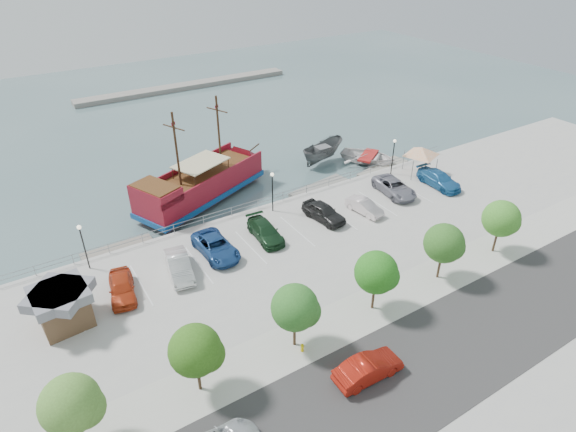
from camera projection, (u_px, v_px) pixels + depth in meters
ground at (309, 250)px, 44.68m from camera, size 160.00×160.00×0.00m
land_slab at (502, 414)px, 29.25m from camera, size 100.00×58.00×1.20m
street at (441, 354)px, 32.56m from camera, size 100.00×8.00×0.04m
sidewalk at (382, 303)px, 36.90m from camera, size 100.00×4.00×0.05m
seawall_railing at (266, 201)px, 49.54m from camera, size 50.00×0.06×1.00m
far_shore at (186, 86)px, 88.87m from camera, size 40.00×3.00×0.80m
pirate_ship at (210, 180)px, 52.69m from camera, size 18.06×11.36×11.29m
patrol_boat at (323, 154)px, 60.36m from camera, size 7.05×3.93×2.58m
speedboat at (368, 158)px, 60.52m from camera, size 7.86×8.43×1.42m
dock_west at (118, 250)px, 44.41m from camera, size 6.48×1.85×0.37m
dock_mid at (320, 188)px, 54.76m from camera, size 7.84×3.31×0.43m
dock_east at (383, 169)px, 59.08m from camera, size 8.04×3.97×0.44m
shed at (62, 306)px, 34.26m from camera, size 4.00×4.00×3.04m
canopy_tent at (422, 147)px, 54.46m from camera, size 6.03×6.03×3.81m
street_sedan at (368, 368)px, 30.51m from camera, size 4.75×1.78×1.55m
fire_hydrant at (302, 347)px, 32.56m from camera, size 0.23×0.23×0.68m
lamp_post_left at (82, 239)px, 39.17m from camera, size 0.36×0.36×4.28m
lamp_post_mid at (272, 185)px, 47.34m from camera, size 0.36×0.36×4.28m
lamp_post_right at (394, 150)px, 54.61m from camera, size 0.36×0.36×4.28m
tree_a at (74, 405)px, 25.22m from camera, size 3.30×3.20×5.00m
tree_b at (198, 351)px, 28.40m from camera, size 3.30×3.20×5.00m
tree_c at (297, 308)px, 31.58m from camera, size 3.30×3.20×5.00m
tree_d at (378, 273)px, 34.76m from camera, size 3.30×3.20×5.00m
tree_e at (446, 244)px, 37.94m from camera, size 3.30×3.20×5.00m
tree_f at (503, 219)px, 41.12m from camera, size 3.30×3.20×5.00m
parked_car_a at (122, 287)px, 37.29m from camera, size 2.74×4.97×1.60m
parked_car_b at (179, 266)px, 39.59m from camera, size 2.56×5.19×1.64m
parked_car_c at (216, 247)px, 42.04m from camera, size 2.78×5.76×1.58m
parked_car_d at (265, 231)px, 44.23m from camera, size 2.44×5.23×1.48m
parked_car_e at (324, 212)px, 47.01m from camera, size 2.66×5.15×1.67m
parked_car_f at (364, 206)px, 48.22m from camera, size 2.04×4.35×1.38m
parked_car_g at (394, 187)px, 51.57m from camera, size 3.26×5.91×1.57m
parked_car_h at (439, 179)px, 53.13m from camera, size 2.47×5.63×1.61m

